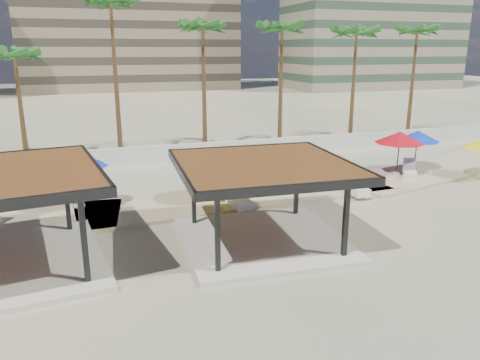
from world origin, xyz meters
The scene contains 18 objects.
ground centered at (0.00, 0.00, 0.00)m, with size 200.00×200.00×0.00m, color tan.
promenade centered at (2.00, 7.67, 0.06)m, with size 44.45×7.97×0.24m.
boundary_wall centered at (0.00, 16.00, 0.60)m, with size 56.00×0.30×1.20m, color silver.
building_mid centered at (4.00, 78.00, 14.27)m, with size 38.00×16.00×30.40m.
pavilion_central centered at (1.03, 1.54, 1.94)m, with size 6.74×6.74×3.25m.
umbrella_b centered at (0.44, 6.82, 2.38)m, with size 3.26×3.26×2.57m.
umbrella_c centered at (12.06, 8.10, 2.37)m, with size 3.07×3.07×2.55m.
umbrella_d centered at (13.89, 8.83, 2.23)m, with size 3.18×3.18×2.38m.
umbrella_f centered at (-5.80, 7.75, 2.45)m, with size 3.27×3.27×2.64m.
lounger_b centered at (1.35, 5.86, 0.40)m, with size 0.94×2.47×0.92m.
lounger_c centered at (7.75, 5.85, 0.40)m, with size 0.97×2.42×0.89m.
lounger_d centered at (12.56, 7.60, 0.38)m, with size 1.82×2.20×0.83m.
palm_c centered at (-9.00, 18.10, 6.75)m, with size 3.00×3.00×7.83m.
palm_d centered at (-3.00, 18.90, 9.83)m, with size 3.00×3.00×11.11m.
palm_e centered at (3.00, 18.40, 8.46)m, with size 3.00×3.00×9.65m.
palm_f centered at (9.00, 18.60, 8.47)m, with size 3.00×3.00×9.65m.
palm_g centered at (15.00, 18.20, 8.22)m, with size 3.00×3.00×9.39m.
palm_h centered at (21.00, 18.80, 8.44)m, with size 3.00×3.00×9.63m.
Camera 1 is at (-5.19, -14.37, 7.32)m, focal length 35.00 mm.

